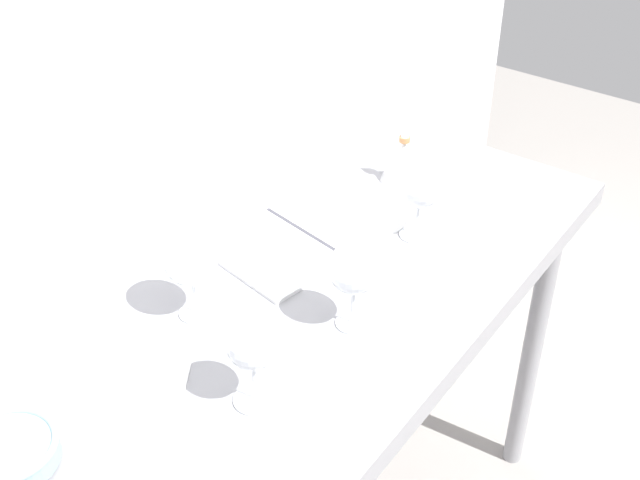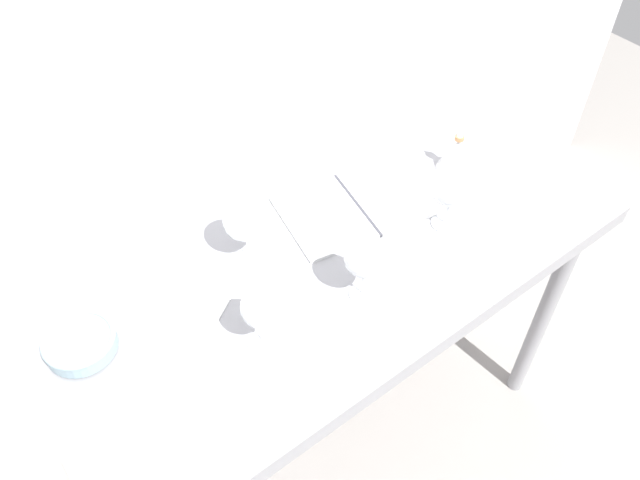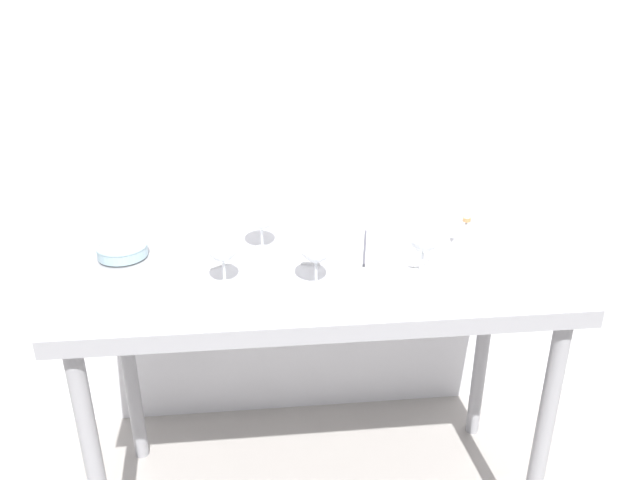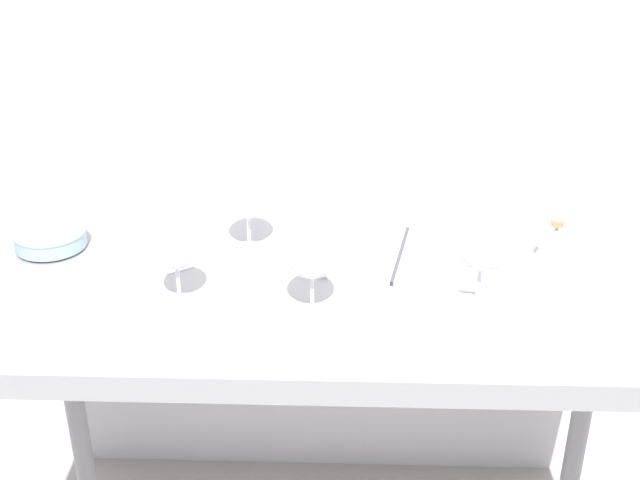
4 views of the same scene
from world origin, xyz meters
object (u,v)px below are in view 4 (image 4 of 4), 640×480
Objects in this scene: wine_glass_near_left at (175,249)px; tasting_bowl at (50,237)px; open_notebook at (400,255)px; wine_glass_near_right at (482,246)px; decanter_funnel at (554,248)px; wine_glass_far_left at (247,197)px; wine_glass_near_center at (312,256)px; tasting_sheet_upper at (172,247)px.

wine_glass_near_left is 0.39m from tasting_bowl.
open_notebook is 2.78× the size of tasting_bowl.
wine_glass_near_right is 1.19× the size of decanter_funnel.
wine_glass_near_center is at bearing -60.31° from wine_glass_far_left.
wine_glass_near_right is 0.42× the size of open_notebook.
wine_glass_near_center reaches higher than decanter_funnel.
decanter_funnel is at bearing 1.70° from open_notebook.
open_notebook is at bearing -1.29° from tasting_bowl.
wine_glass_near_center is (-0.30, -0.05, -0.00)m from wine_glass_near_right.
tasting_bowl is at bearing -170.36° from open_notebook.
tasting_bowl is (-0.41, -0.01, -0.10)m from wine_glass_far_left.
decanter_funnel is (0.77, -0.07, 0.05)m from tasting_sheet_upper.
wine_glass_near_right is at bearing -141.31° from decanter_funnel.
wine_glass_near_center is 1.13× the size of tasting_bowl.
wine_glass_near_center reaches higher than tasting_bowl.
open_notebook is (0.17, 0.22, -0.12)m from wine_glass_near_center.
wine_glass_far_left is 0.84× the size of tasting_sheet_upper.
decanter_funnel is (0.47, 0.18, -0.07)m from wine_glass_near_center.
wine_glass_far_left reaches higher than open_notebook.
wine_glass_near_right is 1.01× the size of wine_glass_far_left.
tasting_bowl is at bearing 148.85° from tasting_sheet_upper.
open_notebook is 2.85× the size of decanter_funnel.
decanter_funnel is at bearing -38.30° from tasting_sheet_upper.
wine_glass_near_left is at bearing -115.29° from wine_glass_far_left.
wine_glass_near_left reaches higher than decanter_funnel.
decanter_funnel reaches higher than tasting_sheet_upper.
wine_glass_far_left is at bearing 173.46° from decanter_funnel.
tasting_sheet_upper is at bearing 1.80° from tasting_bowl.
wine_glass_far_left is 0.33m from open_notebook.
tasting_sheet_upper is 0.77m from decanter_funnel.
open_notebook is at bearing 25.69° from wine_glass_near_left.
decanter_funnel is (0.61, -0.07, -0.07)m from wine_glass_far_left.
wine_glass_near_right is at bearing 8.57° from wine_glass_near_center.
tasting_sheet_upper is 1.41× the size of decanter_funnel.
wine_glass_near_right reaches higher than tasting_bowl.
open_notebook is 0.48m from tasting_sheet_upper.
wine_glass_near_left is (-0.10, -0.22, -0.00)m from wine_glass_far_left.
wine_glass_near_center is at bearing -23.51° from tasting_bowl.
wine_glass_near_center is 0.50m from decanter_funnel.
wine_glass_near_right is 0.85× the size of tasting_sheet_upper.
open_notebook is at bearing -35.86° from tasting_sheet_upper.
wine_glass_far_left reaches higher than wine_glass_near_left.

